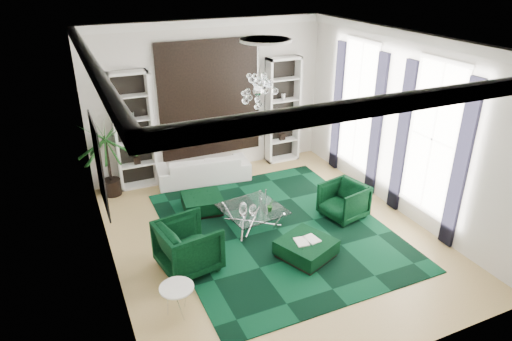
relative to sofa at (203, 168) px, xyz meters
name	(u,v)px	position (x,y,z in m)	size (l,w,h in m)	color
floor	(270,235)	(0.43, -2.93, -0.34)	(6.00, 7.00, 0.02)	tan
ceiling	(273,40)	(0.43, -2.93, 3.48)	(6.00, 7.00, 0.02)	white
wall_back	(209,99)	(0.43, 0.58, 1.57)	(6.00, 0.02, 3.80)	silver
wall_front	(400,247)	(0.43, -6.44, 1.57)	(6.00, 0.02, 3.80)	silver
wall_left	(102,176)	(-2.58, -2.93, 1.57)	(0.02, 7.00, 3.80)	silver
wall_right	(402,125)	(3.44, -2.93, 1.57)	(0.02, 7.00, 3.80)	silver
crown_molding	(273,47)	(0.43, -2.93, 3.37)	(6.00, 7.00, 0.18)	white
ceiling_medallion	(266,40)	(0.43, -2.63, 3.44)	(0.90, 0.90, 0.05)	white
tapestry	(210,99)	(0.43, 0.53, 1.57)	(2.50, 0.06, 2.80)	black
shelving_left	(134,131)	(-1.52, 0.38, 1.07)	(0.90, 0.38, 2.80)	white
shelving_right	(283,111)	(2.38, 0.38, 1.07)	(0.90, 0.38, 2.80)	white
painting	(100,165)	(-2.54, -2.33, 1.52)	(0.04, 1.30, 1.60)	black
window_near	(432,139)	(3.42, -3.83, 1.57)	(0.03, 1.10, 2.90)	white
curtain_near_a	(460,167)	(3.39, -4.61, 1.32)	(0.07, 0.30, 3.25)	black
curtain_near_b	(402,138)	(3.39, -3.05, 1.32)	(0.07, 0.30, 3.25)	black
window_far	(358,106)	(3.42, -1.43, 1.57)	(0.03, 1.10, 2.90)	white
curtain_far_a	(376,126)	(3.39, -2.21, 1.32)	(0.07, 0.30, 3.25)	black
curtain_far_b	(337,107)	(3.39, -0.65, 1.32)	(0.07, 0.30, 3.25)	black
rug	(277,229)	(0.65, -2.81, -0.32)	(4.20, 5.00, 0.02)	black
sofa	(203,168)	(0.00, 0.00, 0.00)	(2.26, 0.88, 0.66)	white
armchair_left	(188,246)	(-1.35, -3.29, 0.12)	(0.97, 1.00, 0.91)	black
armchair_right	(344,201)	(2.16, -2.92, 0.05)	(0.82, 0.84, 0.77)	black
coffee_table	(253,217)	(0.26, -2.45, -0.13)	(1.16, 1.16, 0.40)	white
ottoman_side	(202,204)	(-0.51, -1.46, -0.15)	(0.83, 0.83, 0.37)	black
ottoman_front	(306,249)	(0.71, -3.88, -0.15)	(0.89, 0.89, 0.36)	black
book	(307,240)	(0.71, -3.88, 0.04)	(0.46, 0.30, 0.03)	white
side_table	(178,301)	(-1.85, -4.37, -0.08)	(0.53, 0.53, 0.51)	white
palm	(107,150)	(-2.19, 0.16, 0.79)	(1.40, 1.40, 2.25)	#184F1A
chandelier	(258,91)	(0.36, -2.46, 2.52)	(0.75, 0.75, 0.67)	white
table_plant	(270,205)	(0.55, -2.69, 0.20)	(0.14, 0.11, 0.26)	#184F1A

